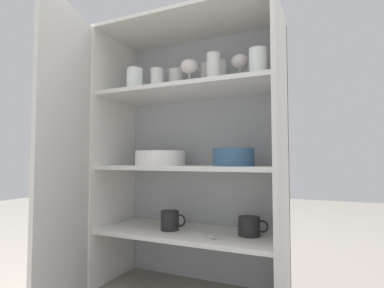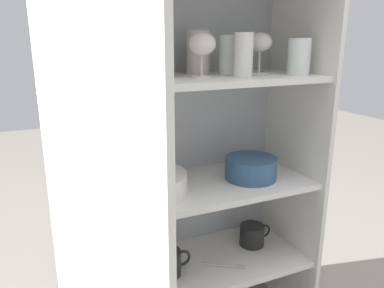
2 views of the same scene
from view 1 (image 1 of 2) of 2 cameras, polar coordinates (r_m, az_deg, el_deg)
cupboard_back_panel at (r=1.61m, az=1.99°, el=-2.49°), size 0.89×0.02×1.28m
cupboard_side_left at (r=1.68m, az=-14.40°, el=-2.42°), size 0.02×0.38×1.28m
cupboard_side_right at (r=1.32m, az=16.70°, el=-2.22°), size 0.02×0.38×1.28m
cupboard_top_panel at (r=1.59m, az=-0.72°, el=21.70°), size 0.89×0.38×0.02m
shelf_board_lower at (r=1.49m, az=-0.75°, el=-16.60°), size 0.86×0.35×0.02m
shelf_board_middle at (r=1.45m, az=-0.74°, el=-4.54°), size 0.86×0.35×0.02m
shelf_board_upper at (r=1.48m, az=-0.73°, el=9.92°), size 0.86×0.35×0.02m
cupboard_door at (r=1.34m, az=-22.95°, el=-2.11°), size 0.16×0.42×1.28m
tumbler_glass_0 at (r=1.56m, az=3.18°, el=12.40°), size 0.08×0.08×0.14m
tumbler_glass_1 at (r=1.39m, az=4.12°, el=14.17°), size 0.06×0.06×0.13m
tumbler_glass_2 at (r=1.66m, az=-3.16°, el=11.02°), size 0.07×0.07×0.12m
tumbler_glass_3 at (r=1.57m, az=-3.08°, el=11.84°), size 0.08×0.08×0.12m
tumbler_glass_4 at (r=1.53m, az=-6.69°, el=12.06°), size 0.06×0.06×0.11m
tumbler_glass_5 at (r=1.53m, az=-10.85°, el=11.98°), size 0.08×0.08×0.11m
tumbler_glass_6 at (r=1.32m, az=12.44°, el=14.84°), size 0.07×0.07×0.12m
tumbler_glass_7 at (r=1.47m, az=5.28°, el=13.08°), size 0.07×0.07×0.13m
wine_glass_0 at (r=1.43m, az=9.11°, el=15.06°), size 0.08×0.08×0.14m
wine_glass_1 at (r=1.47m, az=-0.51°, el=14.41°), size 0.09×0.09×0.14m
plate_stack_white at (r=1.51m, az=-6.02°, el=-2.72°), size 0.25×0.25×0.07m
mixing_bowl_large at (r=1.34m, az=7.85°, el=-2.37°), size 0.18×0.18×0.08m
coffee_mug_primary at (r=1.50m, az=-4.17°, el=-14.31°), size 0.13×0.09×0.09m
coffee_mug_extra_1 at (r=1.41m, az=10.89°, el=-15.12°), size 0.14×0.10×0.08m
serving_spoon at (r=1.38m, az=2.89°, el=-17.05°), size 0.14×0.10×0.01m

